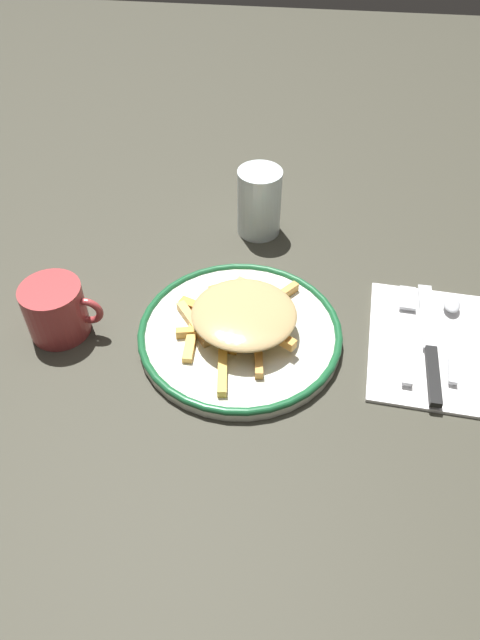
# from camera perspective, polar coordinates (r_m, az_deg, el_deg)

# --- Properties ---
(ground_plane) EXTENTS (2.60, 2.60, 0.00)m
(ground_plane) POSITION_cam_1_polar(r_m,az_deg,el_deg) (0.76, -0.00, -1.82)
(ground_plane) COLOR #39372C
(plate) EXTENTS (0.26, 0.26, 0.02)m
(plate) POSITION_cam_1_polar(r_m,az_deg,el_deg) (0.75, -0.00, -1.30)
(plate) COLOR silver
(plate) RESTS_ON ground_plane
(fries_heap) EXTENTS (0.17, 0.20, 0.04)m
(fries_heap) POSITION_cam_1_polar(r_m,az_deg,el_deg) (0.73, 0.09, 0.30)
(fries_heap) COLOR #EFBA57
(fries_heap) RESTS_ON plate
(napkin) EXTENTS (0.16, 0.22, 0.01)m
(napkin) POSITION_cam_1_polar(r_m,az_deg,el_deg) (0.78, 18.09, -2.24)
(napkin) COLOR white
(napkin) RESTS_ON ground_plane
(fork) EXTENTS (0.03, 0.18, 0.01)m
(fork) POSITION_cam_1_polar(r_m,az_deg,el_deg) (0.78, 16.19, -1.07)
(fork) COLOR silver
(fork) RESTS_ON napkin
(knife) EXTENTS (0.02, 0.21, 0.01)m
(knife) POSITION_cam_1_polar(r_m,az_deg,el_deg) (0.76, 18.31, -2.88)
(knife) COLOR black
(knife) RESTS_ON napkin
(spoon) EXTENTS (0.03, 0.15, 0.01)m
(spoon) POSITION_cam_1_polar(r_m,az_deg,el_deg) (0.81, 20.19, -0.19)
(spoon) COLOR silver
(spoon) RESTS_ON napkin
(water_glass) EXTENTS (0.07, 0.07, 0.11)m
(water_glass) POSITION_cam_1_polar(r_m,az_deg,el_deg) (0.90, 1.63, 11.57)
(water_glass) COLOR silver
(water_glass) RESTS_ON ground_plane
(coffee_mug) EXTENTS (0.10, 0.08, 0.07)m
(coffee_mug) POSITION_cam_1_polar(r_m,az_deg,el_deg) (0.78, -17.66, 0.94)
(coffee_mug) COLOR #A9393A
(coffee_mug) RESTS_ON ground_plane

